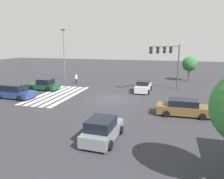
{
  "coord_description": "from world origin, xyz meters",
  "views": [
    {
      "loc": [
        24.41,
        6.66,
        6.6
      ],
      "look_at": [
        0.0,
        0.0,
        1.12
      ],
      "focal_mm": 35.0,
      "sensor_mm": 36.0,
      "label": 1
    }
  ],
  "objects": [
    {
      "name": "street_light_pole_a",
      "position": [
        -10.38,
        -11.48,
        5.2
      ],
      "size": [
        0.8,
        0.36,
        8.78
      ],
      "color": "slate",
      "rests_on": "ground_plane"
    },
    {
      "name": "car_5",
      "position": [
        -2.26,
        -10.57,
        0.71
      ],
      "size": [
        2.26,
        4.3,
        1.57
      ],
      "rotation": [
        0.0,
        0.0,
        -1.58
      ],
      "color": "#144728",
      "rests_on": "ground_plane"
    },
    {
      "name": "car_4",
      "position": [
        4.15,
        7.95,
        0.71
      ],
      "size": [
        2.12,
        4.9,
        1.51
      ],
      "rotation": [
        0.0,
        0.0,
        1.58
      ],
      "color": "brown",
      "rests_on": "ground_plane"
    },
    {
      "name": "car_1",
      "position": [
        2.82,
        -11.37,
        0.78
      ],
      "size": [
        2.45,
        4.92,
        1.66
      ],
      "rotation": [
        0.0,
        0.0,
        1.51
      ],
      "color": "navy",
      "rests_on": "ground_plane"
    },
    {
      "name": "car_2",
      "position": [
        -4.67,
        3.12,
        0.71
      ],
      "size": [
        4.21,
        2.05,
        1.54
      ],
      "rotation": [
        0.0,
        0.0,
        3.11
      ],
      "color": "silver",
      "rests_on": "ground_plane"
    },
    {
      "name": "tree_corner_b",
      "position": [
        -15.26,
        9.64,
        2.95
      ],
      "size": [
        2.48,
        2.48,
        4.21
      ],
      "color": "brown",
      "rests_on": "ground_plane"
    },
    {
      "name": "pedestrian",
      "position": [
        -7.83,
        -8.17,
        0.89
      ],
      "size": [
        0.41,
        0.41,
        1.6
      ],
      "rotation": [
        0.0,
        0.0,
        0.81
      ],
      "color": "#232842",
      "rests_on": "ground_plane"
    },
    {
      "name": "car_0",
      "position": [
        11.09,
        2.34,
        0.75
      ],
      "size": [
        4.19,
        2.25,
        1.62
      ],
      "rotation": [
        0.0,
        0.0,
        3.1
      ],
      "color": "gray",
      "rests_on": "ground_plane"
    },
    {
      "name": "crosswalk_markings",
      "position": [
        0.0,
        -7.22,
        0.0
      ],
      "size": [
        10.84,
        4.4,
        0.01
      ],
      "rotation": [
        0.0,
        0.0,
        1.57
      ],
      "color": "silver",
      "rests_on": "ground_plane"
    },
    {
      "name": "ground_plane",
      "position": [
        0.0,
        0.0,
        0.0
      ],
      "size": [
        116.24,
        116.24,
        0.0
      ],
      "primitive_type": "plane",
      "color": "#333338"
    },
    {
      "name": "traffic_signal_mast",
      "position": [
        -6.16,
        6.16,
        4.77
      ],
      "size": [
        3.86,
        3.86,
        6.32
      ],
      "rotation": [
        0.0,
        0.0,
        -0.79
      ],
      "color": "#47474C",
      "rests_on": "ground_plane"
    }
  ]
}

